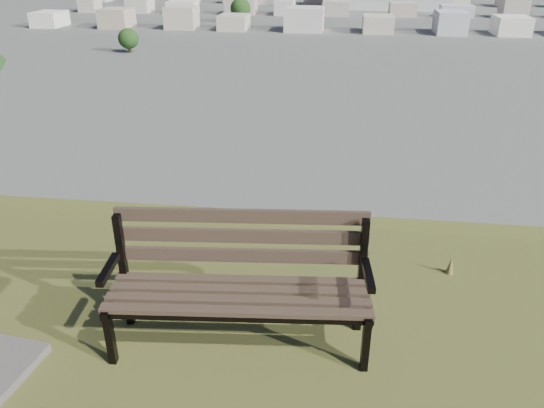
# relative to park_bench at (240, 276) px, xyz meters

# --- Properties ---
(park_bench) EXTENTS (2.06, 0.82, 1.05)m
(park_bench) POSITION_rel_park_bench_xyz_m (0.00, 0.00, 0.00)
(park_bench) COLOR #423526
(park_bench) RESTS_ON hilltop_mesa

